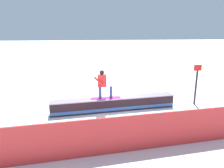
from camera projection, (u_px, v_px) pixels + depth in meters
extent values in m
plane|color=white|center=(114.00, 110.00, 10.63)|extent=(120.00, 120.00, 0.00)
cube|color=black|center=(114.00, 104.00, 10.56)|extent=(6.08, 1.28, 0.61)
cube|color=#2D69BA|center=(114.00, 107.00, 10.60)|extent=(6.09, 1.29, 0.15)
cube|color=#97899E|center=(114.00, 98.00, 10.47)|extent=(6.09, 1.34, 0.04)
cube|color=#B52593|center=(106.00, 98.00, 10.38)|extent=(1.42, 0.33, 0.01)
cylinder|color=#3B4D94|center=(100.00, 92.00, 10.27)|extent=(0.14, 0.14, 0.57)
cylinder|color=#3B4D94|center=(111.00, 92.00, 10.34)|extent=(0.14, 0.14, 0.57)
cube|color=red|center=(102.00, 81.00, 10.13)|extent=(0.41, 0.25, 0.58)
sphere|color=black|center=(102.00, 72.00, 10.03)|extent=(0.22, 0.22, 0.22)
cylinder|color=red|center=(98.00, 81.00, 9.95)|extent=(0.45, 0.10, 0.46)
cylinder|color=red|center=(104.00, 79.00, 10.30)|extent=(0.21, 0.10, 0.56)
cube|color=red|center=(127.00, 134.00, 6.94)|extent=(9.83, 1.26, 1.25)
cylinder|color=#262628|center=(196.00, 88.00, 11.24)|extent=(0.10, 0.10, 1.81)
cube|color=red|center=(198.00, 68.00, 10.98)|extent=(0.40, 0.04, 0.30)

